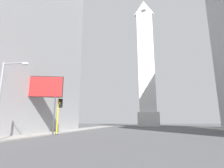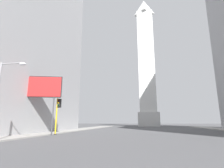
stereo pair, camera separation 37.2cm
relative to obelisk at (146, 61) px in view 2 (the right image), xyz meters
The scene contains 5 objects.
sidewalk_left 57.19m from the obelisk, 109.73° to the right, with size 5.00×88.21×0.15m, color gray.
obelisk is the anchor object (origin of this frame).
traffic_light_mid_left 57.97m from the obelisk, 105.52° to the right, with size 0.78×0.50×5.21m.
street_lamp 67.24m from the obelisk, 102.68° to the right, with size 2.63×0.36×7.12m.
billboard_sign 58.80m from the obelisk, 107.16° to the right, with size 5.99×1.82×8.28m.
Camera 2 is at (-1.46, -1.13, 1.77)m, focal length 28.00 mm.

